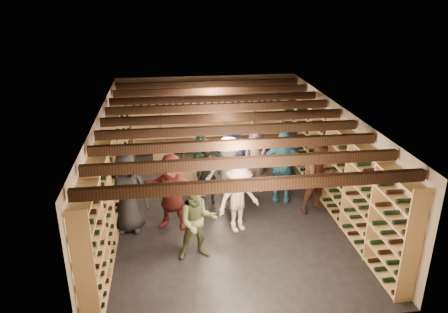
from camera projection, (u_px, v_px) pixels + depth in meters
ground at (224, 207)px, 10.58m from camera, size 8.00×8.00×0.00m
walls at (224, 161)px, 10.13m from camera, size 5.52×8.02×2.40m
ceiling at (224, 112)px, 9.69m from camera, size 5.50×8.00×0.01m
ceiling_joists at (224, 118)px, 9.74m from camera, size 5.40×7.12×0.18m
wine_rack_left at (112, 172)px, 9.87m from camera, size 0.32×7.50×2.15m
wine_rack_right at (330, 161)px, 10.50m from camera, size 0.32×7.50×2.15m
wine_rack_back at (208, 119)px, 13.71m from camera, size 4.70×0.30×2.15m
crate_stack_left at (164, 159)px, 12.58m from camera, size 0.58×0.47×0.68m
crate_stack_right at (187, 177)px, 11.58m from camera, size 0.59×0.51×0.51m
crate_loose at (255, 167)px, 12.65m from camera, size 0.58×0.49×0.17m
person_0 at (127, 192)px, 9.30m from camera, size 0.93×0.65×1.82m
person_1 at (208, 174)px, 10.51m from camera, size 0.56×0.37×1.53m
person_2 at (198, 222)px, 8.38m from camera, size 0.83×0.67×1.59m
person_3 at (239, 199)px, 9.33m from camera, size 1.13×0.91×1.53m
person_4 at (282, 166)px, 10.63m from camera, size 1.13×0.65×1.82m
person_5 at (172, 191)px, 9.47m from camera, size 1.67×0.97×1.71m
person_6 at (233, 160)px, 11.10m from camera, size 0.88×0.61×1.74m
person_7 at (255, 159)px, 11.06m from camera, size 0.77×0.61×1.83m
person_8 at (320, 178)px, 10.09m from camera, size 0.98×0.85×1.71m
person_9 at (229, 173)px, 10.27m from camera, size 1.29×0.95×1.78m
person_10 at (200, 157)px, 11.42m from camera, size 1.01×0.54×1.64m
person_11 at (256, 156)px, 11.61m from camera, size 1.51×0.97×1.56m
person_12 at (287, 156)px, 11.42m from camera, size 0.97×0.81×1.69m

